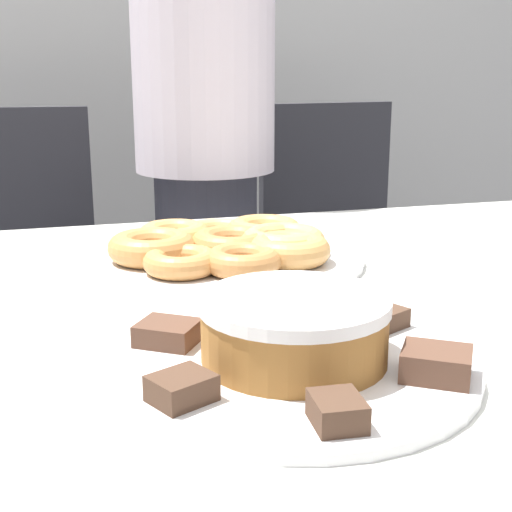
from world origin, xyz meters
name	(u,v)px	position (x,y,z in m)	size (l,w,h in m)	color
table	(286,359)	(0.00, 0.00, 0.64)	(1.42, 0.97, 0.73)	silver
person_standing	(205,138)	(0.06, 0.74, 0.86)	(0.31, 0.31, 1.61)	#383842
office_chair_left	(16,313)	(-0.38, 0.90, 0.44)	(0.46, 0.46, 0.91)	black
office_chair_right	(349,283)	(0.49, 0.90, 0.44)	(0.49, 0.49, 0.91)	black
plate_cake	(294,364)	(-0.07, -0.22, 0.74)	(0.34, 0.34, 0.01)	white
plate_donuts	(232,259)	(-0.03, 0.16, 0.74)	(0.38, 0.38, 0.01)	white
frosted_cake	(294,328)	(-0.07, -0.22, 0.77)	(0.18, 0.18, 0.06)	#9E662D
lamington_0	(436,364)	(0.04, -0.29, 0.75)	(0.08, 0.08, 0.03)	brown
lamington_1	(382,318)	(0.05, -0.16, 0.75)	(0.06, 0.06, 0.02)	#513828
lamington_2	(264,303)	(-0.06, -0.09, 0.75)	(0.04, 0.05, 0.03)	brown
lamington_3	(168,333)	(-0.17, -0.15, 0.75)	(0.07, 0.07, 0.02)	brown
lamington_4	(182,388)	(-0.18, -0.27, 0.75)	(0.06, 0.06, 0.02)	#513828
lamington_5	(337,411)	(-0.08, -0.35, 0.75)	(0.04, 0.05, 0.02)	#513828
donut_0	(231,243)	(-0.03, 0.16, 0.76)	(0.12, 0.12, 0.04)	#C68447
donut_1	(152,247)	(-0.14, 0.17, 0.76)	(0.12, 0.12, 0.04)	#D18E4C
donut_2	(181,262)	(-0.11, 0.10, 0.76)	(0.10, 0.10, 0.03)	#D18E4C
donut_3	(243,261)	(-0.04, 0.08, 0.76)	(0.10, 0.10, 0.03)	#C68447
donut_4	(289,250)	(0.04, 0.11, 0.76)	(0.12, 0.12, 0.04)	tan
donut_5	(283,241)	(0.05, 0.16, 0.76)	(0.12, 0.12, 0.04)	#E5AD66
donut_6	(264,231)	(0.04, 0.23, 0.76)	(0.12, 0.12, 0.04)	tan
donut_7	(218,232)	(-0.03, 0.26, 0.75)	(0.11, 0.11, 0.03)	#E5AD66
donut_8	(174,235)	(-0.10, 0.24, 0.76)	(0.11, 0.11, 0.04)	tan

